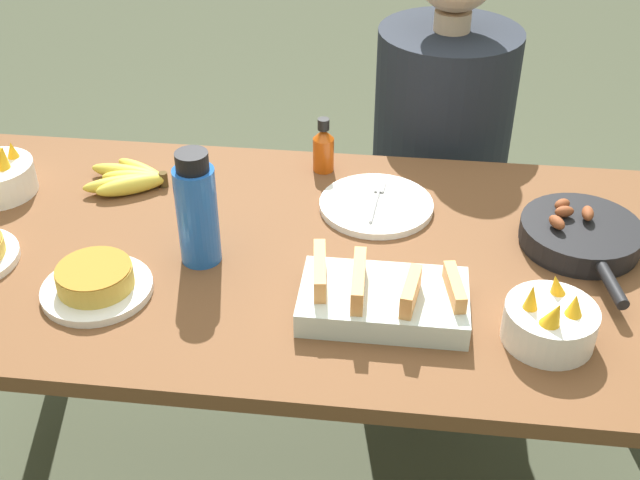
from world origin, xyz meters
TOP-DOWN VIEW (x-y plane):
  - dining_table at (0.00, 0.00)m, footprint 1.80×0.85m
  - banana_bunch at (-0.47, 0.21)m, footprint 0.20×0.19m
  - melon_tray at (0.14, -0.18)m, footprint 0.31×0.18m
  - skillet at (0.53, 0.09)m, footprint 0.25×0.37m
  - frittata_plate_center at (-0.41, -0.18)m, footprint 0.21×0.21m
  - empty_plate_near_front at (0.10, 0.18)m, footprint 0.25×0.25m
  - fruit_bowl_citrus at (0.43, -0.22)m, footprint 0.16×0.16m
  - water_bottle at (-0.24, -0.05)m, footprint 0.08×0.08m
  - hot_sauce_bottle at (-0.03, 0.34)m, footprint 0.05×0.05m
  - person_figure at (0.26, 0.66)m, footprint 0.41×0.41m

SIDE VIEW (x-z plane):
  - person_figure at x=0.26m, z-range -0.11..1.15m
  - dining_table at x=0.00m, z-range 0.28..1.05m
  - empty_plate_near_front at x=0.10m, z-range 0.76..0.79m
  - banana_bunch at x=-0.47m, z-range 0.77..0.81m
  - frittata_plate_center at x=-0.41m, z-range 0.76..0.82m
  - skillet at x=0.53m, z-range 0.75..0.84m
  - melon_tray at x=0.14m, z-range 0.75..0.85m
  - fruit_bowl_citrus at x=0.43m, z-range 0.75..0.87m
  - hot_sauce_bottle at x=-0.03m, z-range 0.76..0.89m
  - water_bottle at x=-0.24m, z-range 0.76..1.00m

